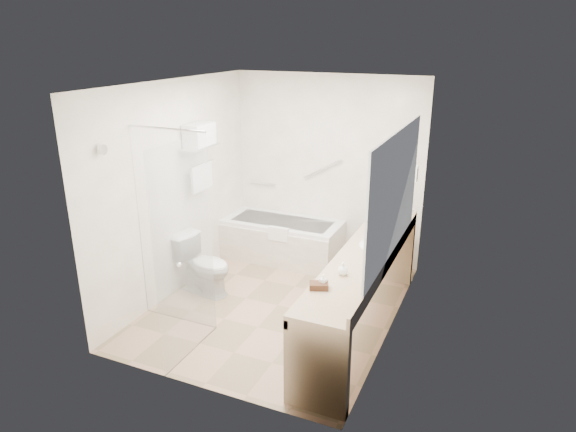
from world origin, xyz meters
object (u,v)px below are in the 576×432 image
at_px(bathtub, 282,240).
at_px(water_bottle_left, 385,221).
at_px(vanity_counter, 362,277).
at_px(toilet, 204,265).
at_px(amenity_basket, 319,286).

relative_size(bathtub, water_bottle_left, 7.43).
height_order(vanity_counter, toilet, vanity_counter).
relative_size(amenity_basket, water_bottle_left, 0.76).
bearing_deg(bathtub, vanity_counter, -42.35).
distance_m(bathtub, amenity_basket, 2.64).
distance_m(vanity_counter, amenity_basket, 0.85).
xyz_separation_m(toilet, amenity_basket, (1.80, -0.91, 0.53)).
bearing_deg(amenity_basket, toilet, 153.21).
bearing_deg(vanity_counter, amenity_basket, -102.62).
height_order(bathtub, amenity_basket, amenity_basket).
bearing_deg(vanity_counter, toilet, 176.90).
bearing_deg(toilet, water_bottle_left, -59.86).
height_order(amenity_basket, water_bottle_left, water_bottle_left).
xyz_separation_m(bathtub, vanity_counter, (1.52, -1.39, 0.36)).
relative_size(bathtub, toilet, 2.24).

